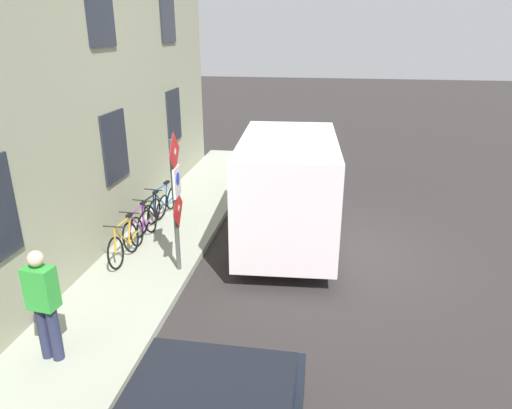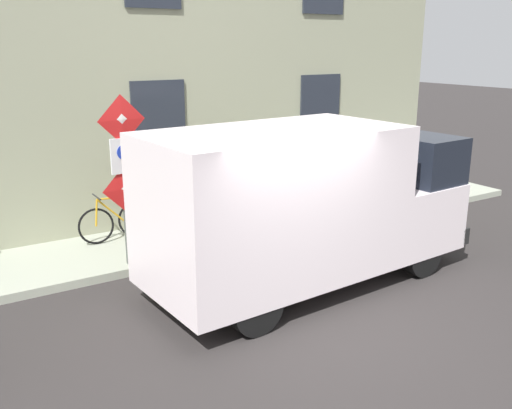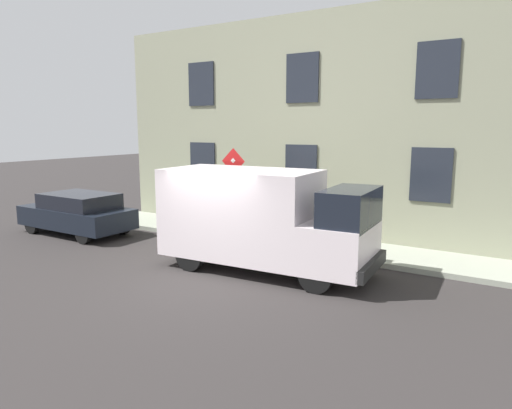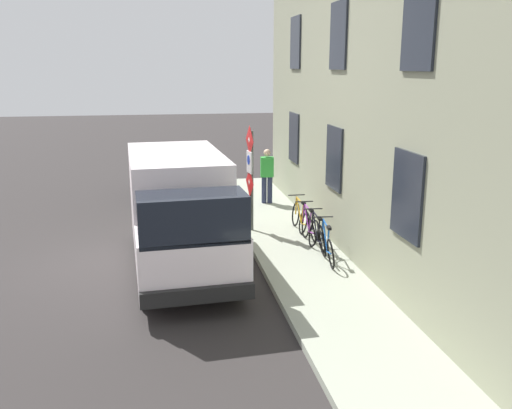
{
  "view_description": "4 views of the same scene",
  "coord_description": "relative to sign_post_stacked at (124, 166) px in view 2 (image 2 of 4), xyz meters",
  "views": [
    {
      "loc": [
        0.27,
        9.22,
        4.61
      ],
      "look_at": [
        1.75,
        -0.08,
        1.05
      ],
      "focal_mm": 32.47,
      "sensor_mm": 36.0,
      "label": 1
    },
    {
      "loc": [
        -5.51,
        4.26,
        3.66
      ],
      "look_at": [
        2.13,
        -0.53,
        1.09
      ],
      "focal_mm": 39.76,
      "sensor_mm": 36.0,
      "label": 2
    },
    {
      "loc": [
        -8.46,
        -6.55,
        3.54
      ],
      "look_at": [
        2.03,
        -0.05,
        1.47
      ],
      "focal_mm": 32.49,
      "sensor_mm": 36.0,
      "label": 3
    },
    {
      "loc": [
        0.71,
        -12.47,
        4.37
      ],
      "look_at": [
        2.8,
        -0.79,
        1.38
      ],
      "focal_mm": 38.69,
      "sensor_mm": 36.0,
      "label": 4
    }
  ],
  "objects": [
    {
      "name": "ground_plane",
      "position": [
        -3.03,
        -1.37,
        -1.8
      ],
      "size": [
        80.0,
        80.0,
        0.0
      ],
      "primitive_type": "plane",
      "color": "#2D2A29"
    },
    {
      "name": "sidewalk_slab",
      "position": [
        0.82,
        -1.37,
        -1.73
      ],
      "size": [
        2.04,
        16.44,
        0.14
      ],
      "primitive_type": "cube",
      "color": "#9CA18F",
      "rests_on": "ground_plane"
    },
    {
      "name": "building_facade",
      "position": [
        2.18,
        -1.37,
        1.7
      ],
      "size": [
        0.75,
        14.44,
        7.0
      ],
      "color": "gray",
      "rests_on": "ground_plane"
    },
    {
      "name": "sign_post_stacked",
      "position": [
        0.0,
        0.0,
        0.0
      ],
      "size": [
        0.17,
        0.56,
        2.66
      ],
      "color": "#474C47",
      "rests_on": "sidewalk_slab"
    },
    {
      "name": "delivery_van",
      "position": [
        -1.91,
        -2.16,
        -0.46
      ],
      "size": [
        2.32,
        5.44,
        2.5
      ],
      "rotation": [
        0.0,
        0.0,
        4.77
      ],
      "color": "white",
      "rests_on": "ground_plane"
    },
    {
      "name": "bicycle_blue",
      "position": [
        1.29,
        -2.61,
        -1.29
      ],
      "size": [
        0.46,
        1.71,
        0.89
      ],
      "rotation": [
        0.0,
        0.0,
        1.46
      ],
      "color": "black",
      "rests_on": "sidewalk_slab"
    },
    {
      "name": "bicycle_black",
      "position": [
        1.29,
        -1.85,
        -1.29
      ],
      "size": [
        0.46,
        1.72,
        0.89
      ],
      "rotation": [
        0.0,
        0.0,
        1.51
      ],
      "color": "black",
      "rests_on": "sidewalk_slab"
    },
    {
      "name": "bicycle_purple",
      "position": [
        1.29,
        -1.1,
        -1.29
      ],
      "size": [
        0.46,
        1.71,
        0.89
      ],
      "rotation": [
        0.0,
        0.0,
        1.55
      ],
      "color": "black",
      "rests_on": "sidewalk_slab"
    },
    {
      "name": "bicycle_orange",
      "position": [
        1.29,
        -0.35,
        -1.29
      ],
      "size": [
        0.46,
        1.71,
        0.89
      ],
      "rotation": [
        0.0,
        0.0,
        1.57
      ],
      "color": "black",
      "rests_on": "sidewalk_slab"
    }
  ]
}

